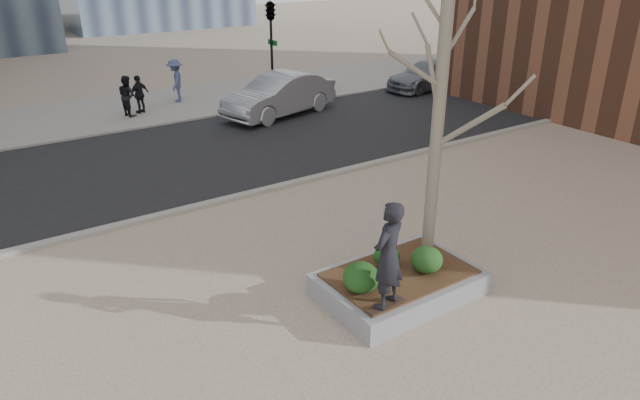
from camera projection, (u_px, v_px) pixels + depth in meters
ground at (358, 310)px, 10.63m from camera, size 120.00×120.00×0.00m
street at (168, 160)px, 18.23m from camera, size 60.00×8.00×0.02m
far_sidewalk at (108, 113)px, 23.55m from camera, size 60.00×6.00×0.02m
planter at (399, 284)px, 11.06m from camera, size 3.00×2.00×0.45m
planter_mulch at (399, 273)px, 10.96m from camera, size 2.70×1.70×0.04m
sycamore_tree at (440, 92)px, 10.36m from camera, size 2.80×2.80×6.60m
shrub_left at (361, 278)px, 10.24m from camera, size 0.66×0.66×0.56m
shrub_middle at (387, 256)px, 11.09m from camera, size 0.51×0.51×0.43m
shrub_right at (427, 260)px, 10.87m from camera, size 0.61×0.61×0.52m
skateboard at (385, 306)px, 9.90m from camera, size 0.79×0.26×0.08m
skateboarder at (388, 256)px, 9.49m from camera, size 0.82×0.67×1.94m
car_silver at (279, 95)px, 22.86m from camera, size 5.29×2.97×1.65m
car_third at (427, 75)px, 27.33m from camera, size 4.63×2.20×1.30m
pedestrian_a at (128, 96)px, 22.78m from camera, size 0.76×0.90×1.62m
pedestrian_b at (176, 81)px, 24.90m from camera, size 1.16×1.37×1.84m
pedestrian_c at (139, 94)px, 23.21m from camera, size 0.98×0.70×1.54m
traffic_light_far at (272, 51)px, 24.15m from camera, size 0.60×2.48×4.50m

